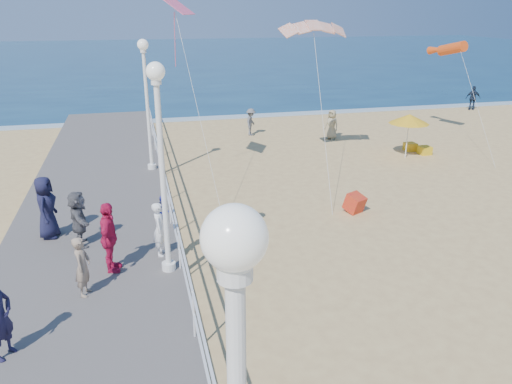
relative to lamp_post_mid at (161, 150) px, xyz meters
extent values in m
plane|color=tan|center=(5.35, 0.00, -3.66)|extent=(160.00, 160.00, 0.00)
cube|color=navy|center=(5.35, 65.00, -3.65)|extent=(160.00, 90.00, 0.05)
cube|color=silver|center=(5.35, 20.50, -3.63)|extent=(160.00, 1.20, 0.04)
cube|color=slate|center=(-2.15, 0.00, -3.46)|extent=(5.00, 44.00, 0.40)
cube|color=white|center=(0.30, 0.00, -2.21)|extent=(0.05, 42.00, 0.06)
cube|color=white|center=(0.30, 0.00, -2.71)|extent=(0.05, 42.00, 0.04)
sphere|color=white|center=(0.00, -9.00, 1.84)|extent=(0.44, 0.44, 0.44)
cylinder|color=white|center=(0.00, 0.00, -3.16)|extent=(0.36, 0.36, 0.20)
cylinder|color=white|center=(0.00, 0.00, -0.81)|extent=(0.14, 0.14, 4.70)
sphere|color=white|center=(0.00, 0.00, 1.84)|extent=(0.44, 0.44, 0.44)
cylinder|color=white|center=(0.00, 9.00, -3.16)|extent=(0.36, 0.36, 0.20)
cylinder|color=white|center=(0.00, 9.00, -0.81)|extent=(0.14, 0.14, 4.70)
sphere|color=white|center=(0.00, 9.00, 1.84)|extent=(0.44, 0.44, 0.44)
imported|color=white|center=(-0.13, 0.93, -2.49)|extent=(0.46, 0.62, 1.53)
imported|color=#3238BF|center=(0.02, 1.08, -2.00)|extent=(0.38, 0.45, 0.83)
imported|color=#BB1745|center=(-1.44, 0.30, -2.32)|extent=(0.62, 1.16, 1.89)
imported|color=#161732|center=(-3.30, 2.88, -2.32)|extent=(0.74, 1.01, 1.89)
imported|color=#57575C|center=(-2.34, 2.08, -2.44)|extent=(0.71, 1.58, 1.65)
imported|color=gray|center=(-2.03, -0.73, -2.52)|extent=(0.48, 0.61, 1.49)
imported|color=#5C5D61|center=(5.84, 15.35, -2.89)|extent=(0.98, 1.15, 1.55)
imported|color=#192439|center=(22.89, 18.95, -2.82)|extent=(1.07, 0.76, 1.69)
imported|color=#9B8F6B|center=(9.97, 13.45, -2.84)|extent=(0.89, 0.95, 1.63)
cube|color=red|center=(6.78, 3.31, -3.36)|extent=(0.81, 0.88, 0.74)
cylinder|color=white|center=(12.10, 9.15, -2.76)|extent=(0.05, 0.05, 1.80)
cone|color=gold|center=(12.10, 9.15, -1.75)|extent=(1.90, 1.90, 0.45)
cube|color=yellow|center=(12.99, 10.25, -3.46)|extent=(0.55, 0.55, 0.40)
cube|color=gold|center=(13.34, 9.47, -3.46)|extent=(0.55, 0.55, 0.40)
cylinder|color=#E04712|center=(16.15, 12.38, 1.16)|extent=(1.04, 2.87, 1.12)
cube|color=#F45985|center=(1.16, 7.87, 3.39)|extent=(1.73, 1.87, 0.87)
camera|label=1|loc=(-0.55, -11.79, 3.20)|focal=35.00mm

